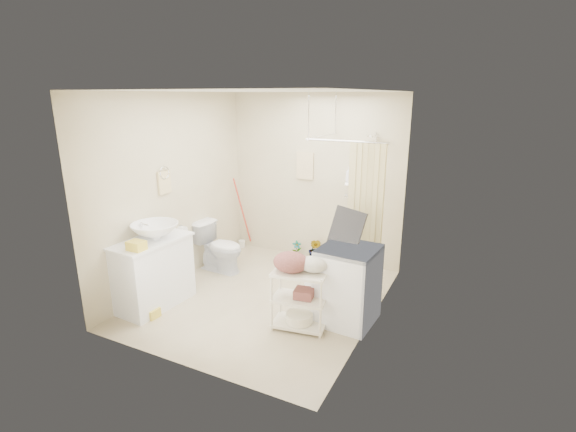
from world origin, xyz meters
name	(u,v)px	position (x,y,z in m)	size (l,w,h in m)	color
floor	(265,298)	(0.00, 0.00, 0.00)	(3.20, 3.20, 0.00)	#BBAD8C
ceiling	(261,91)	(0.00, 0.00, 2.60)	(2.80, 3.20, 0.04)	silver
wall_back	(314,179)	(0.00, 1.60, 1.30)	(2.80, 0.04, 2.60)	beige
wall_front	(175,241)	(0.00, -1.60, 1.30)	(2.80, 0.04, 2.60)	beige
wall_left	(174,190)	(-1.40, 0.00, 1.30)	(0.04, 3.20, 2.60)	beige
wall_right	(376,216)	(1.40, 0.00, 1.30)	(0.04, 3.20, 2.60)	beige
vanity	(153,272)	(-1.16, -0.77, 0.43)	(0.55, 0.99, 0.87)	silver
sink	(155,231)	(-1.12, -0.71, 0.97)	(0.57, 0.57, 0.20)	white
counter_basket	(136,246)	(-1.03, -1.10, 0.92)	(0.19, 0.15, 0.11)	gold
floor_basket	(150,311)	(-0.99, -1.04, 0.08)	(0.29, 0.22, 0.16)	gold
toilet	(220,247)	(-1.04, 0.49, 0.37)	(0.42, 0.73, 0.74)	silver
mop	(241,213)	(-1.30, 1.48, 0.62)	(0.12, 0.12, 1.23)	red
potted_plant_a	(297,250)	(-0.21, 1.44, 0.14)	(0.15, 0.10, 0.29)	brown
potted_plant_b	(315,250)	(0.09, 1.47, 0.19)	(0.20, 0.17, 0.37)	brown
hanging_towel	(305,166)	(-0.15, 1.58, 1.50)	(0.28, 0.03, 0.42)	beige
towel_ring	(164,181)	(-1.38, -0.20, 1.47)	(0.04, 0.22, 0.34)	beige
tp_holder	(182,230)	(-1.36, 0.05, 0.72)	(0.08, 0.12, 0.14)	white
shower	(355,209)	(0.85, 1.05, 1.05)	(1.10, 1.10, 2.10)	white
shampoo_bottle_a	(349,174)	(0.59, 1.51, 1.43)	(0.09, 0.09, 0.23)	white
shampoo_bottle_b	(358,176)	(0.72, 1.52, 1.42)	(0.09, 0.09, 0.19)	#455FAF
washing_machine	(348,285)	(1.14, -0.07, 0.45)	(0.62, 0.64, 0.91)	white
laundry_rack	(300,294)	(0.71, -0.46, 0.41)	(0.60, 0.35, 0.82)	silver
ironing_board	(337,262)	(0.96, 0.04, 0.67)	(0.38, 0.11, 1.34)	black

